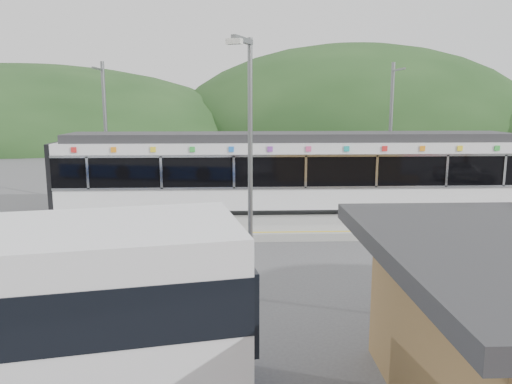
{
  "coord_description": "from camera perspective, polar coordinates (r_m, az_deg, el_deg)",
  "views": [
    {
      "loc": [
        -0.76,
        -16.01,
        5.09
      ],
      "look_at": [
        -0.02,
        1.0,
        2.01
      ],
      "focal_mm": 35.0,
      "sensor_mm": 36.0,
      "label": 1
    }
  ],
  "objects": [
    {
      "name": "ground",
      "position": [
        16.82,
        0.23,
        -7.38
      ],
      "size": [
        120.0,
        120.0,
        0.0
      ],
      "primitive_type": "plane",
      "color": "#4C4C4F",
      "rests_on": "ground"
    },
    {
      "name": "hills",
      "position": [
        22.98,
        15.21,
        -2.93
      ],
      "size": [
        146.0,
        149.0,
        26.0
      ],
      "color": "#1E3D19",
      "rests_on": "ground"
    },
    {
      "name": "platform",
      "position": [
        19.95,
        -0.22,
        -4.1
      ],
      "size": [
        26.0,
        3.2,
        0.3
      ],
      "primitive_type": "cube",
      "color": "#9E9E99",
      "rests_on": "ground"
    },
    {
      "name": "yellow_line",
      "position": [
        18.65,
        -0.06,
        -4.63
      ],
      "size": [
        26.0,
        0.1,
        0.01
      ],
      "primitive_type": "cube",
      "color": "yellow",
      "rests_on": "platform"
    },
    {
      "name": "train",
      "position": [
        22.36,
        3.94,
        2.43
      ],
      "size": [
        20.44,
        3.01,
        3.74
      ],
      "color": "black",
      "rests_on": "ground"
    },
    {
      "name": "catenary_mast_west",
      "position": [
        25.4,
        -16.81,
        6.55
      ],
      "size": [
        0.18,
        1.8,
        7.0
      ],
      "color": "slate",
      "rests_on": "ground"
    },
    {
      "name": "catenary_mast_east",
      "position": [
        25.81,
        15.13,
        6.68
      ],
      "size": [
        0.18,
        1.8,
        7.0
      ],
      "color": "slate",
      "rests_on": "ground"
    },
    {
      "name": "lamp_post",
      "position": [
        12.33,
        -0.65,
        4.85
      ],
      "size": [
        0.53,
        1.2,
        6.61
      ],
      "rotation": [
        0.0,
        0.0,
        -0.39
      ],
      "color": "slate",
      "rests_on": "ground"
    }
  ]
}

